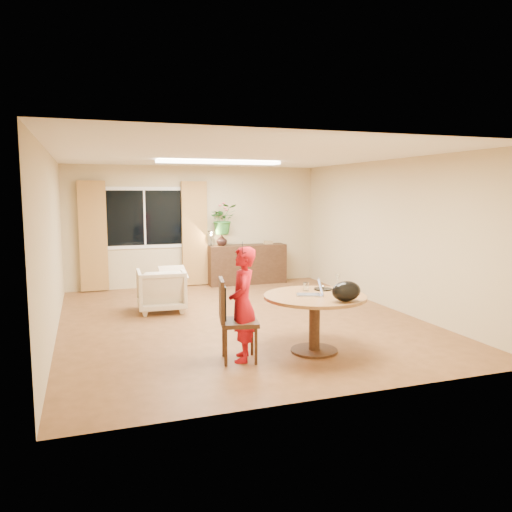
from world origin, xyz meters
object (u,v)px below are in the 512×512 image
Objects in this scene: dining_table at (315,307)px; child at (243,304)px; sideboard at (247,264)px; armchair at (161,290)px; dining_chair at (239,320)px.

dining_table is 0.94× the size of child.
child reaches higher than dining_table.
sideboard is (1.64, 4.88, -0.26)m from child.
dining_table is 3.26m from armchair.
armchair is at bearing 111.28° from dining_chair.
dining_table is 1.61× the size of armchair.
dining_table reaches higher than armchair.
armchair is 0.46× the size of sideboard.
sideboard is at bearing 178.89° from child.
armchair is (-0.52, 2.88, -0.14)m from dining_chair.
armchair is at bearing 118.06° from dining_table.
child is 1.72× the size of armchair.
child reaches higher than armchair.
dining_table is 1.29× the size of dining_chair.
dining_table is 0.97m from child.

